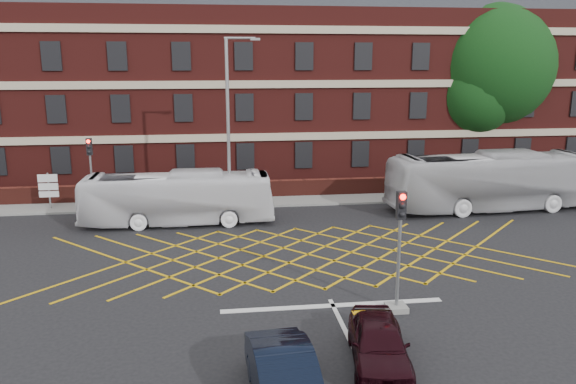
{
  "coord_description": "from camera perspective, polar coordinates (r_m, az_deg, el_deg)",
  "views": [
    {
      "loc": [
        -3.98,
        -21.67,
        8.51
      ],
      "look_at": [
        -0.97,
        1.5,
        3.04
      ],
      "focal_mm": 35.0,
      "sensor_mm": 36.0,
      "label": 1
    }
  ],
  "objects": [
    {
      "name": "ground",
      "position": [
        23.62,
        2.82,
        -7.95
      ],
      "size": [
        120.0,
        120.0,
        0.0
      ],
      "primitive_type": "plane",
      "color": "black",
      "rests_on": "ground"
    },
    {
      "name": "victorian_building",
      "position": [
        43.88,
        -1.93,
        12.3
      ],
      "size": [
        51.0,
        12.17,
        20.4
      ],
      "color": "#501714",
      "rests_on": "ground"
    },
    {
      "name": "boundary_wall",
      "position": [
        35.8,
        -0.84,
        0.33
      ],
      "size": [
        56.0,
        0.5,
        1.1
      ],
      "primitive_type": "cube",
      "color": "#501B15",
      "rests_on": "ground"
    },
    {
      "name": "far_pavement",
      "position": [
        34.94,
        -0.65,
        -0.81
      ],
      "size": [
        60.0,
        3.0,
        0.12
      ],
      "primitive_type": "cube",
      "color": "slate",
      "rests_on": "ground"
    },
    {
      "name": "box_junction_hatching",
      "position": [
        25.47,
        2.02,
        -6.33
      ],
      "size": [
        8.22,
        8.22,
        0.02
      ],
      "primitive_type": "cube",
      "rotation": [
        0.0,
        0.0,
        0.79
      ],
      "color": "#CC990C",
      "rests_on": "ground"
    },
    {
      "name": "stop_line",
      "position": [
        20.45,
        4.59,
        -11.42
      ],
      "size": [
        8.0,
        0.3,
        0.02
      ],
      "primitive_type": "cube",
      "color": "silver",
      "rests_on": "ground"
    },
    {
      "name": "bus_left",
      "position": [
        30.34,
        -11.14,
        -0.6
      ],
      "size": [
        10.14,
        2.43,
        2.82
      ],
      "primitive_type": "imported",
      "rotation": [
        0.0,
        0.0,
        1.56
      ],
      "color": "white",
      "rests_on": "ground"
    },
    {
      "name": "bus_right",
      "position": [
        34.61,
        19.94,
        1.03
      ],
      "size": [
        12.31,
        3.48,
        3.39
      ],
      "primitive_type": "imported",
      "rotation": [
        0.0,
        0.0,
        1.62
      ],
      "color": "#B8B8BC",
      "rests_on": "ground"
    },
    {
      "name": "car_navy",
      "position": [
        14.8,
        -0.26,
        -18.55
      ],
      "size": [
        1.86,
        4.51,
        1.45
      ],
      "primitive_type": "imported",
      "rotation": [
        0.0,
        0.0,
        0.07
      ],
      "color": "black",
      "rests_on": "ground"
    },
    {
      "name": "car_maroon",
      "position": [
        16.77,
        9.21,
        -14.86
      ],
      "size": [
        2.21,
        4.17,
        1.35
      ],
      "primitive_type": "imported",
      "rotation": [
        0.0,
        0.0,
        -0.16
      ],
      "color": "black",
      "rests_on": "ground"
    },
    {
      "name": "deciduous_tree",
      "position": [
        44.54,
        19.77,
        11.12
      ],
      "size": [
        9.02,
        9.02,
        12.63
      ],
      "color": "black",
      "rests_on": "ground"
    },
    {
      "name": "traffic_light_near",
      "position": [
        19.73,
        11.16,
        -7.07
      ],
      "size": [
        0.7,
        0.7,
        4.27
      ],
      "color": "slate",
      "rests_on": "ground"
    },
    {
      "name": "traffic_light_far",
      "position": [
        33.9,
        -19.28,
        0.96
      ],
      "size": [
        0.7,
        0.7,
        4.27
      ],
      "color": "slate",
      "rests_on": "ground"
    },
    {
      "name": "street_lamp",
      "position": [
        30.44,
        -5.9,
        3.47
      ],
      "size": [
        2.25,
        1.0,
        9.71
      ],
      "color": "slate",
      "rests_on": "ground"
    },
    {
      "name": "direction_signs",
      "position": [
        35.38,
        -23.16,
        0.48
      ],
      "size": [
        1.1,
        0.16,
        2.2
      ],
      "color": "gray",
      "rests_on": "ground"
    },
    {
      "name": "utility_cabinet",
      "position": [
        18.2,
        7.29,
        -13.33
      ],
      "size": [
        0.44,
        0.42,
        0.84
      ],
      "primitive_type": "cube",
      "color": "#EAA80D",
      "rests_on": "ground"
    }
  ]
}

